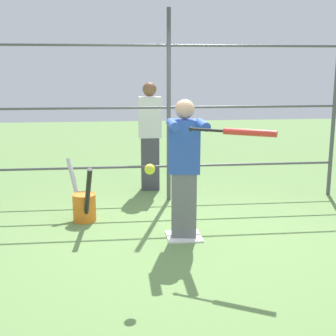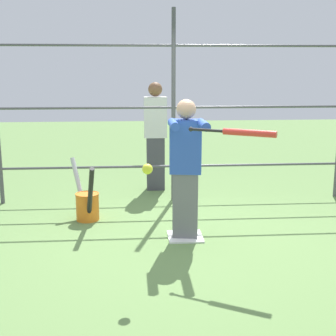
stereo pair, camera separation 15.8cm
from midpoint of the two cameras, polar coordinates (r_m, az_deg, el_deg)
ground_plane at (r=5.53m, az=2.93°, el=-8.44°), size 24.00×24.00×0.00m
home_plate at (r=5.53m, az=2.93°, el=-8.35°), size 0.40×0.40×0.02m
fence_backstop at (r=6.79m, az=1.34°, el=7.39°), size 5.07×0.06×2.76m
batter at (r=5.27m, az=3.05°, el=0.34°), size 0.41×0.58×1.60m
baseball_bat_swinging at (r=4.62m, az=9.96°, el=4.30°), size 0.80×0.49×0.07m
softball_in_flight at (r=4.19m, az=-1.45°, el=-0.13°), size 0.10×0.10×0.10m
bat_bucket at (r=6.13m, az=-9.11°, el=-4.36°), size 0.41×0.92×0.80m
bystander_behind_fence at (r=7.44m, az=-0.93°, el=4.07°), size 0.36×0.22×1.72m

